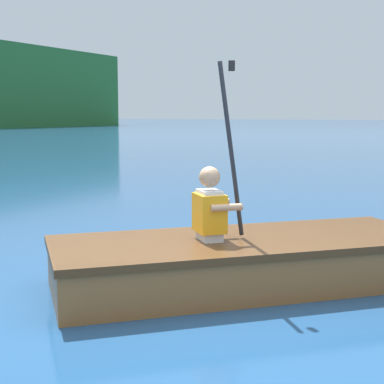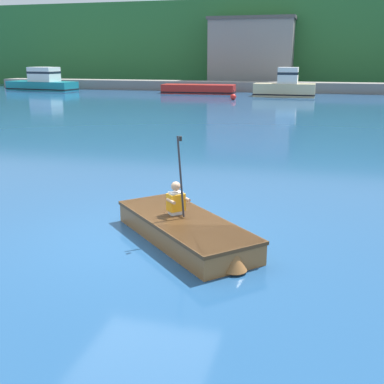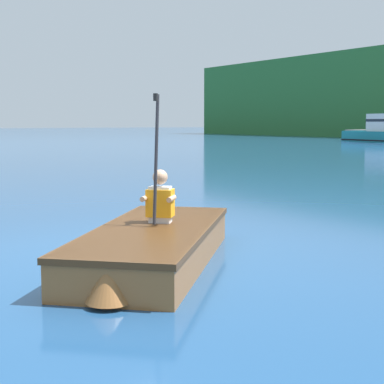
# 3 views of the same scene
# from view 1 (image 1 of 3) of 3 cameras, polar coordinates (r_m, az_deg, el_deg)

# --- Properties ---
(ground_plane) EXTENTS (300.00, 300.00, 0.00)m
(ground_plane) POSITION_cam_1_polar(r_m,az_deg,el_deg) (4.30, 1.61, -11.62)
(ground_plane) COLOR navy
(rowboat_foreground) EXTENTS (3.08, 3.07, 0.40)m
(rowboat_foreground) POSITION_cam_1_polar(r_m,az_deg,el_deg) (4.93, 5.68, -6.37)
(rowboat_foreground) COLOR #935B2D
(rowboat_foreground) RESTS_ON ground
(person_paddler) EXTENTS (0.46, 0.46, 1.43)m
(person_paddler) POSITION_cam_1_polar(r_m,az_deg,el_deg) (4.72, 1.85, -1.36)
(person_paddler) COLOR silver
(person_paddler) RESTS_ON rowboat_foreground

